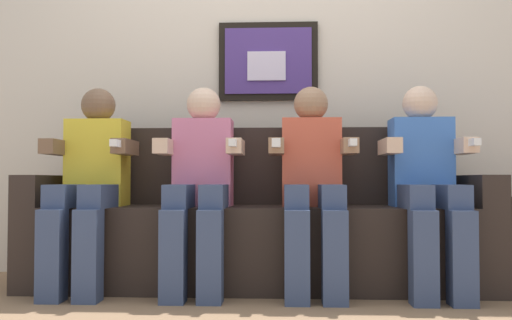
% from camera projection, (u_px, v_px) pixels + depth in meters
% --- Properties ---
extents(ground_plane, '(6.42, 6.42, 0.00)m').
position_uv_depth(ground_plane, '(255.00, 299.00, 2.80)').
color(ground_plane, '#8C6B4C').
extents(back_wall_assembly, '(4.94, 0.10, 2.60)m').
position_uv_depth(back_wall_assembly, '(261.00, 70.00, 3.61)').
color(back_wall_assembly, beige).
rests_on(back_wall_assembly, ground_plane).
extents(couch, '(2.54, 0.58, 0.90)m').
position_uv_depth(couch, '(257.00, 230.00, 3.14)').
color(couch, '#2D231E').
rests_on(couch, ground_plane).
extents(person_leftmost, '(0.46, 0.56, 1.11)m').
position_uv_depth(person_leftmost, '(90.00, 178.00, 3.02)').
color(person_leftmost, yellow).
rests_on(person_leftmost, ground_plane).
extents(person_left_center, '(0.46, 0.56, 1.11)m').
position_uv_depth(person_left_center, '(200.00, 178.00, 2.99)').
color(person_left_center, pink).
rests_on(person_left_center, ground_plane).
extents(person_right_center, '(0.46, 0.56, 1.11)m').
position_uv_depth(person_right_center, '(312.00, 178.00, 2.97)').
color(person_right_center, '#D8593F').
rests_on(person_right_center, ground_plane).
extents(person_rightmost, '(0.46, 0.56, 1.11)m').
position_uv_depth(person_rightmost, '(427.00, 178.00, 2.94)').
color(person_rightmost, '#3F72CC').
rests_on(person_rightmost, ground_plane).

